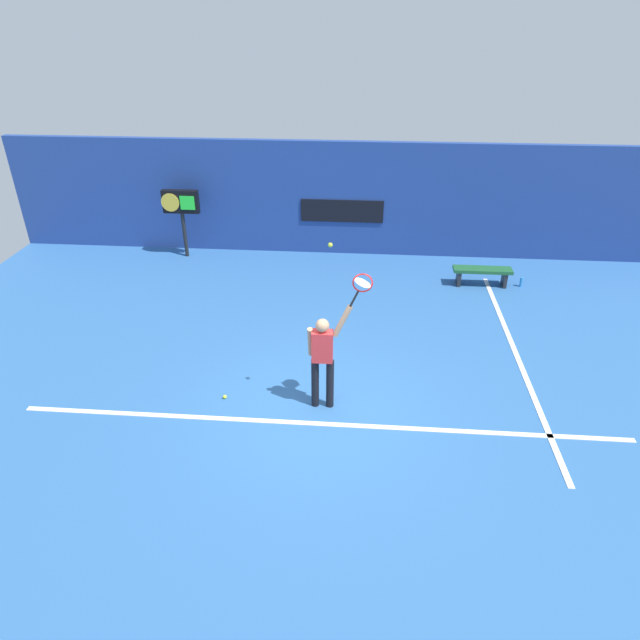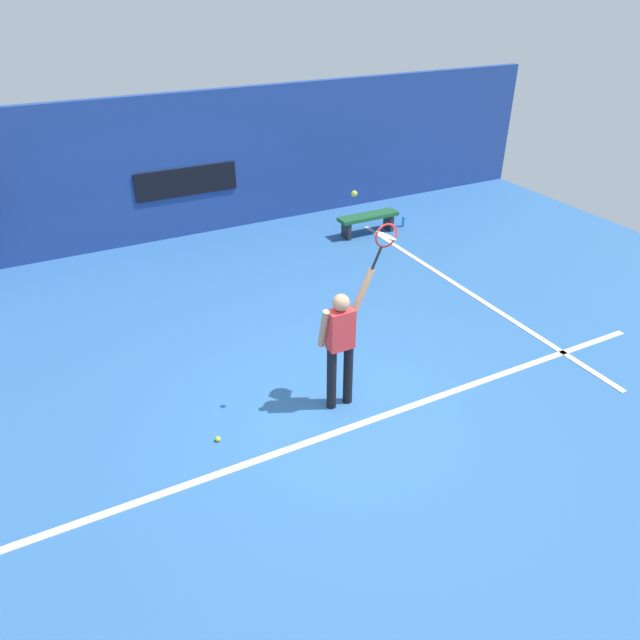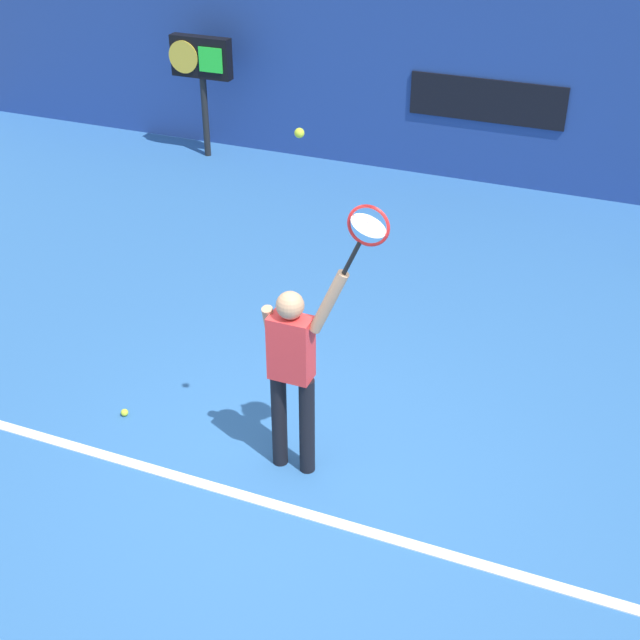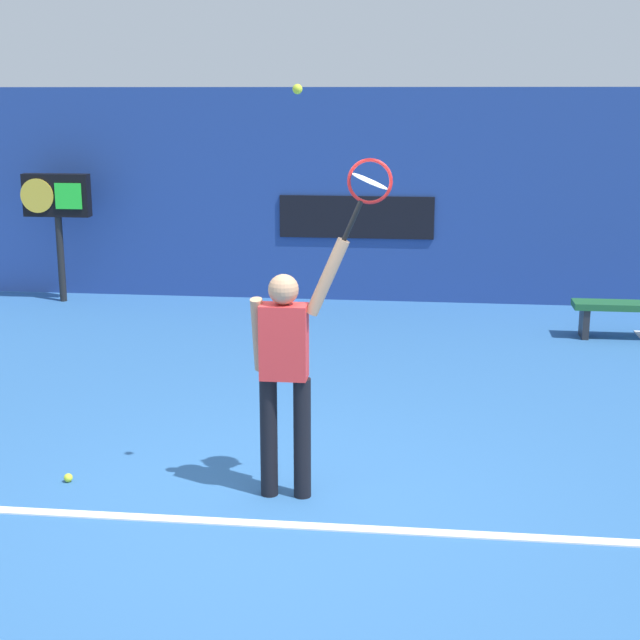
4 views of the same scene
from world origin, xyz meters
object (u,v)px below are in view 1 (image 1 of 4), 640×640
Objects in this scene: tennis_player at (323,356)px; tennis_racket at (362,285)px; water_bottle at (521,282)px; spare_ball at (225,397)px; court_bench at (482,273)px; tennis_ball at (330,245)px; scoreboard_clock at (181,205)px.

tennis_racket reaches higher than tennis_player.
water_bottle is 3.53× the size of spare_ball.
tennis_racket is 6.14m from court_bench.
spare_ball is at bearing -136.38° from court_bench.
tennis_racket is at bearing 5.59° from tennis_ball.
tennis_player is at bearing -1.47° from spare_ball.
tennis_player is 1.96m from tennis_ball.
court_bench is 5.83× the size of water_bottle.
spare_ball is (-2.31, 0.05, -2.29)m from tennis_racket.
tennis_racket reaches higher than water_bottle.
court_bench is at bearing 59.87° from tennis_racket.
scoreboard_clock is 7.89m from court_bench.
tennis_player reaches higher than scoreboard_clock.
tennis_player is 1.98m from spare_ball.
scoreboard_clock is at bearing 172.02° from water_bottle.
water_bottle is at bearing -7.98° from scoreboard_clock.
tennis_player is at bearing -124.89° from court_bench.
spare_ball is (-5.22, -4.98, -0.30)m from court_bench.
tennis_ball reaches higher than tennis_racket.
scoreboard_clock reaches higher than spare_ball.
court_bench reaches higher than water_bottle.
scoreboard_clock reaches higher than water_bottle.
tennis_ball is 6.64m from court_bench.
tennis_ball reaches higher than tennis_player.
tennis_ball is 0.05× the size of court_bench.
tennis_racket is (0.58, -0.00, 1.31)m from tennis_player.
spare_ball is at bearing 178.80° from tennis_racket.
court_bench reaches higher than spare_ball.
tennis_racket is at bearing -1.20° from spare_ball.
scoreboard_clock is at bearing 124.04° from tennis_player.
water_bottle is at bearing 52.32° from tennis_racket.
water_bottle is 7.94m from spare_ball.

